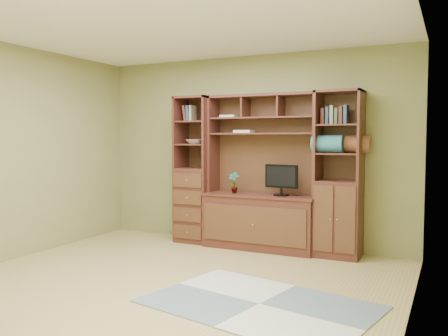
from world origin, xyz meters
The scene contains 11 objects.
room centered at (0.00, 0.00, 1.30)m, with size 4.60×4.10×2.64m.
center_hutch centered at (0.26, 1.73, 1.02)m, with size 1.54×0.53×2.05m, color #462018.
left_tower centered at (-0.74, 1.77, 1.02)m, with size 0.50×0.45×2.05m, color #462018.
right_tower centered at (1.28, 1.77, 1.02)m, with size 0.55×0.45×2.05m, color #462018.
rug centered at (1.04, -0.26, 0.01)m, with size 1.93×1.29×0.01m, color #959A9A.
monitor centered at (0.56, 1.70, 1.01)m, with size 0.45×0.20×0.55m, color black.
orchid centered at (-0.11, 1.70, 0.87)m, with size 0.15×0.10×0.29m, color #B3623C.
magazines centered at (-0.02, 1.82, 1.56)m, with size 0.24×0.18×0.04m, color beige.
bowl centered at (-0.74, 1.77, 1.42)m, with size 0.24×0.24×0.06m, color beige.
blanket_teal centered at (1.15, 1.73, 1.40)m, with size 0.38×0.22×0.22m, color #2B6872.
blanket_red centered at (1.44, 1.85, 1.40)m, with size 0.40×0.22×0.22m, color brown.
Camera 1 is at (2.54, -4.08, 1.47)m, focal length 38.00 mm.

